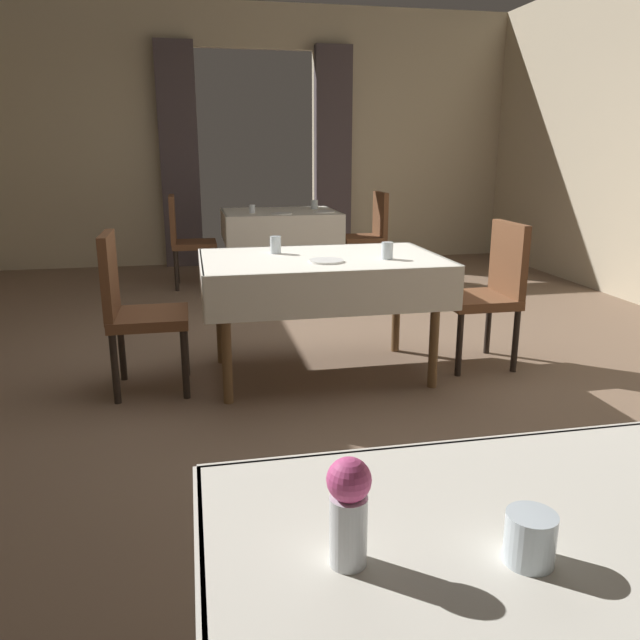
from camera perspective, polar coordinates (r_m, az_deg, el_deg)
The scene contains 17 objects.
ground at distance 4.01m, azimuth 1.09°, elevation -4.81°, with size 10.08×10.08×0.00m, color #7A604C.
wall_back at distance 7.89m, azimuth -5.80°, elevation 16.27°, with size 6.40×0.27×3.00m.
dining_table_mid at distance 3.81m, azimuth 0.11°, elevation 4.44°, with size 1.45×0.94×0.75m.
dining_table_far at distance 6.64m, azimuth -3.67°, elevation 8.98°, with size 1.18×0.97×0.75m.
chair_mid_right at distance 4.19m, azimuth 15.17°, elevation 2.89°, with size 0.44×0.44×0.93m.
chair_mid_left at distance 3.74m, azimuth -16.61°, elevation 1.31°, with size 0.44×0.44×0.93m.
chair_far_left at distance 6.54m, azimuth -12.14°, elevation 7.42°, with size 0.44×0.44×0.93m.
chair_far_right at distance 6.86m, azimuth 4.52°, elevation 8.07°, with size 0.44×0.44×0.93m.
flower_vase_near at distance 1.01m, azimuth 2.62°, elevation -16.73°, with size 0.07×0.07×0.18m.
glass_near_d at distance 1.09m, azimuth 18.57°, elevation -18.29°, with size 0.08×0.08×0.08m, color silver.
glass_mid_a at distance 3.73m, azimuth 6.14°, elevation 6.29°, with size 0.07×0.07×0.10m, color silver.
glass_mid_b at distance 3.92m, azimuth -4.07°, elevation 6.84°, with size 0.07×0.07×0.11m, color silver.
plate_mid_c at distance 3.62m, azimuth 0.60°, elevation 5.40°, with size 0.20×0.20×0.01m, color white.
glass_far_a at distance 6.43m, azimuth -6.21°, elevation 10.03°, with size 0.06×0.06×0.08m, color silver.
plate_far_b at distance 6.30m, azimuth -3.49°, elevation 9.65°, with size 0.21×0.21×0.01m, color white.
glass_far_c at distance 6.83m, azimuth -0.51°, elevation 10.47°, with size 0.07×0.07×0.10m, color silver.
plate_far_d at distance 6.47m, azimuth 0.36°, elevation 9.82°, with size 0.22×0.22×0.01m, color white.
Camera 1 is at (-0.83, -3.67, 1.38)m, focal length 35.16 mm.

